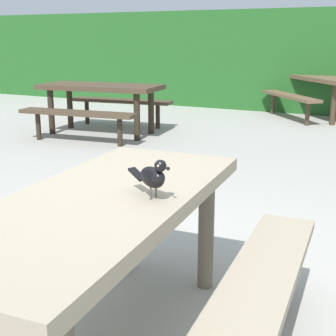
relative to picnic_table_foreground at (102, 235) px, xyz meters
The scene contains 5 objects.
ground_plane 0.64m from the picnic_table_foreground, 119.80° to the left, with size 60.00×60.00×0.00m, color #A3A099.
picnic_table_foreground is the anchor object (origin of this frame).
bird_grackle 0.37m from the picnic_table_foreground, 16.40° to the left, with size 0.27×0.16×0.18m.
picnic_table_mid_left 7.38m from the picnic_table_foreground, 91.47° to the left, with size 2.39×2.39×0.74m.
picnic_table_far_centre 5.23m from the picnic_table_foreground, 124.35° to the left, with size 1.89×1.86×0.74m.
Camera 1 is at (1.32, -1.93, 1.41)m, focal length 51.25 mm.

